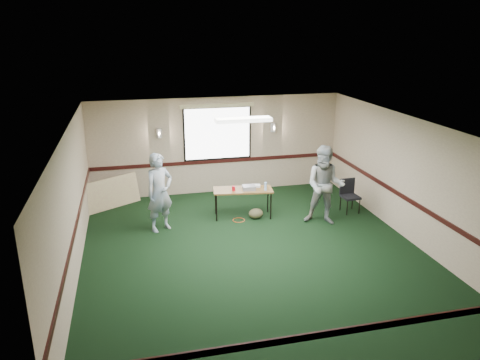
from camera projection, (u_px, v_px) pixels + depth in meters
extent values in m
plane|color=black|center=(254.00, 253.00, 9.78)|extent=(8.00, 8.00, 0.00)
plane|color=tan|center=(218.00, 146.00, 13.06)|extent=(7.00, 0.00, 7.00)
plane|color=tan|center=(342.00, 301.00, 5.67)|extent=(7.00, 0.00, 7.00)
plane|color=tan|center=(71.00, 208.00, 8.59)|extent=(0.00, 8.00, 8.00)
plane|color=tan|center=(411.00, 180.00, 10.14)|extent=(0.00, 8.00, 8.00)
plane|color=white|center=(256.00, 126.00, 8.94)|extent=(8.00, 8.00, 0.00)
cube|color=black|center=(218.00, 161.00, 13.18)|extent=(7.00, 0.03, 0.10)
cube|color=black|center=(339.00, 332.00, 5.82)|extent=(7.00, 0.03, 0.10)
cube|color=black|center=(75.00, 230.00, 8.73)|extent=(0.03, 8.00, 0.10)
cube|color=black|center=(408.00, 199.00, 10.27)|extent=(0.03, 8.00, 0.10)
cube|color=black|center=(218.00, 133.00, 12.92)|extent=(1.90, 0.01, 1.50)
cube|color=white|center=(218.00, 133.00, 12.92)|extent=(1.80, 0.02, 1.40)
cube|color=beige|center=(217.00, 106.00, 12.68)|extent=(2.05, 0.08, 0.10)
cylinder|color=silver|center=(159.00, 133.00, 12.51)|extent=(0.16, 0.16, 0.25)
cylinder|color=silver|center=(273.00, 127.00, 13.21)|extent=(0.16, 0.16, 0.25)
cube|color=white|center=(243.00, 120.00, 9.88)|extent=(1.20, 0.32, 0.08)
cube|color=brown|center=(243.00, 190.00, 11.46)|extent=(1.51, 0.77, 0.04)
cylinder|color=black|center=(217.00, 208.00, 11.29)|extent=(0.03, 0.03, 0.68)
cylinder|color=black|center=(271.00, 206.00, 11.41)|extent=(0.03, 0.03, 0.68)
cylinder|color=black|center=(216.00, 201.00, 11.73)|extent=(0.03, 0.03, 0.68)
cylinder|color=black|center=(268.00, 200.00, 11.85)|extent=(0.03, 0.03, 0.68)
cube|color=gray|center=(249.00, 188.00, 11.41)|extent=(0.33, 0.28, 0.10)
cube|color=silver|center=(256.00, 186.00, 11.63)|extent=(0.24, 0.21, 0.05)
cylinder|color=#B80C15|center=(234.00, 189.00, 11.32)|extent=(0.08, 0.08, 0.12)
cylinder|color=#8EB6E9|center=(266.00, 186.00, 11.34)|extent=(0.06, 0.06, 0.21)
ellipsoid|color=#4D482C|center=(256.00, 214.00, 11.52)|extent=(0.43, 0.37, 0.25)
torus|color=#C34A18|center=(239.00, 220.00, 11.44)|extent=(0.35, 0.35, 0.02)
cube|color=tan|center=(112.00, 193.00, 12.16)|extent=(1.44, 1.00, 0.79)
cube|color=black|center=(350.00, 197.00, 11.83)|extent=(0.43, 0.43, 0.05)
cube|color=black|center=(347.00, 186.00, 11.95)|extent=(0.41, 0.07, 0.41)
cylinder|color=black|center=(347.00, 208.00, 11.70)|extent=(0.03, 0.03, 0.38)
cylinder|color=black|center=(359.00, 207.00, 11.79)|extent=(0.03, 0.03, 0.38)
cylinder|color=black|center=(340.00, 203.00, 12.01)|extent=(0.03, 0.03, 0.38)
cylinder|color=black|center=(352.00, 202.00, 12.11)|extent=(0.03, 0.03, 0.38)
imported|color=teal|center=(160.00, 192.00, 10.65)|extent=(0.80, 0.71, 1.84)
imported|color=#708EAE|center=(325.00, 185.00, 11.00)|extent=(1.15, 1.06, 1.91)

